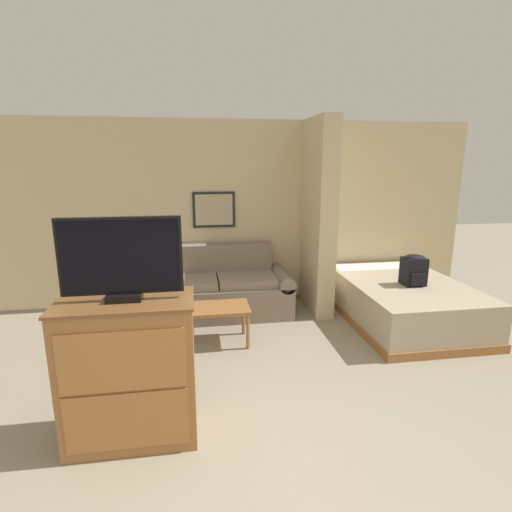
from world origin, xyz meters
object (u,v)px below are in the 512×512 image
Objects in this scene: tv_dresser at (130,371)px; backpack at (414,269)px; table_lamp at (126,261)px; tv at (121,259)px; bed at (402,301)px; coffee_table at (219,311)px; couch at (217,290)px.

backpack is (3.17, 1.64, 0.19)m from tv_dresser.
table_lamp is at bearing 99.04° from tv_dresser.
tv is 0.40× the size of bed.
backpack is at bearing -78.33° from bed.
tv_dresser reaches higher than backpack.
tv_dresser is 2.84× the size of backpack.
tv_dresser is at bearing -90.00° from tv.
coffee_table is at bearing -176.82° from backpack.
bed is at bearing 29.61° from tv_dresser.
backpack reaches higher than bed.
tv_dresser reaches higher than coffee_table.
table_lamp is at bearing -175.52° from couch.
tv reaches higher than bed.
coffee_table is at bearing 63.70° from tv_dresser.
backpack is (2.39, -0.80, 0.41)m from couch.
coffee_table is at bearing -36.99° from table_lamp.
bed is (3.52, -0.56, -0.54)m from table_lamp.
bed is at bearing 6.73° from coffee_table.
tv is (-0.74, -1.50, 1.00)m from coffee_table.
coffee_table is 1.46m from table_lamp.
table_lamp is 0.54× the size of tv.
table_lamp is (-1.12, 0.84, 0.43)m from coffee_table.
coffee_table is at bearing 63.68° from tv.
tv_dresser is (-0.79, -2.43, 0.22)m from couch.
tv is at bearing -107.91° from couch.
coffee_table is 0.63× the size of tv_dresser.
backpack is (0.03, -0.15, 0.46)m from bed.
backpack reaches higher than couch.
table_lamp reaches higher than couch.
table_lamp reaches higher than coffee_table.
couch is at bearing 72.09° from tv.
tv reaches higher than coffee_table.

